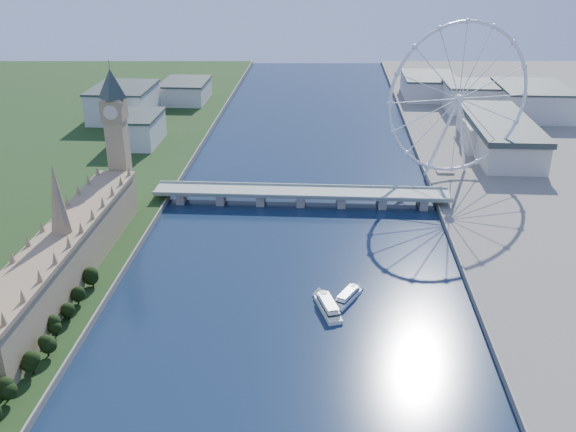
{
  "coord_description": "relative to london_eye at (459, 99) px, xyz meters",
  "views": [
    {
      "loc": [
        17.78,
        -144.35,
        185.56
      ],
      "look_at": [
        -4.3,
        210.0,
        28.78
      ],
      "focal_mm": 40.0,
      "sensor_mm": 36.0,
      "label": 1
    }
  ],
  "objects": [
    {
      "name": "westminster_bridge",
      "position": [
        -119.98,
        -55.08,
        -60.89
      ],
      "size": [
        220.0,
        22.0,
        9.5
      ],
      "color": "gray",
      "rests_on": "ground"
    },
    {
      "name": "county_hall",
      "position": [
        55.02,
        74.92,
        -67.52
      ],
      "size": [
        54.0,
        144.0,
        35.0
      ],
      "primitive_type": null,
      "color": "beige",
      "rests_on": "ground"
    },
    {
      "name": "parliament_range",
      "position": [
        -247.98,
        -185.08,
        -49.04
      ],
      "size": [
        24.0,
        200.0,
        70.0
      ],
      "color": "tan",
      "rests_on": "ground"
    },
    {
      "name": "london_eye",
      "position": [
        0.0,
        0.0,
        0.0
      ],
      "size": [
        113.6,
        39.12,
        124.3
      ],
      "color": "silver",
      "rests_on": "ground"
    },
    {
      "name": "big_ben",
      "position": [
        -247.98,
        -77.08,
        -0.95
      ],
      "size": [
        20.02,
        20.02,
        110.0
      ],
      "color": "tan",
      "rests_on": "ground"
    },
    {
      "name": "city_skyline",
      "position": [
        -80.75,
        205.0,
        -50.56
      ],
      "size": [
        505.0,
        280.0,
        32.0
      ],
      "color": "beige",
      "rests_on": "ground"
    },
    {
      "name": "tour_boat_near",
      "position": [
        -99.09,
        -204.79,
        -67.52
      ],
      "size": [
        17.17,
        32.24,
        6.93
      ],
      "primitive_type": null,
      "rotation": [
        0.0,
        0.0,
        0.31
      ],
      "color": "#F1F0CE",
      "rests_on": "ground"
    },
    {
      "name": "tour_boat_far",
      "position": [
        -88.4,
        -192.72,
        -67.52
      ],
      "size": [
        18.66,
        27.25,
        5.97
      ],
      "primitive_type": null,
      "rotation": [
        0.0,
        0.0,
        -0.48
      ],
      "color": "white",
      "rests_on": "ground"
    },
    {
      "name": "tree_row",
      "position": [
        -232.98,
        -289.08,
        -58.77
      ],
      "size": [
        7.58,
        199.58,
        19.08
      ],
      "color": "black",
      "rests_on": "ground"
    }
  ]
}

